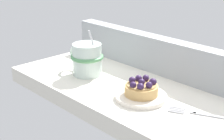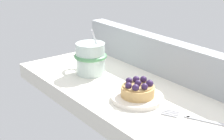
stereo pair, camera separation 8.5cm
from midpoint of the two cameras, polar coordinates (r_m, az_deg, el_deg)
name	(u,v)px [view 2 (the right image)]	position (r cm, az deg, el deg)	size (l,w,h in cm)	color
ground_plane	(132,95)	(86.18, 6.12, -4.32)	(68.03, 30.10, 4.23)	silver
window_rail_back	(169,59)	(92.42, 12.16, 1.79)	(66.67, 4.22, 9.95)	#9EA3A8
dessert_plate	(137,98)	(78.85, 7.37, -4.74)	(12.04, 12.04, 1.07)	silver
raspberry_tart	(138,89)	(77.97, 7.46, -3.30)	(7.71, 7.71, 3.97)	tan
coffee_mug	(90,58)	(92.67, -1.07, 1.96)	(12.08, 8.94, 12.71)	silver
dessert_fork	(204,120)	(73.11, 18.45, -8.02)	(17.13, 9.29, 0.60)	#B7B7BC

